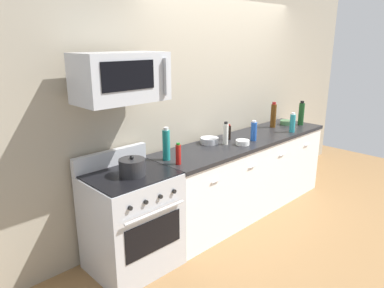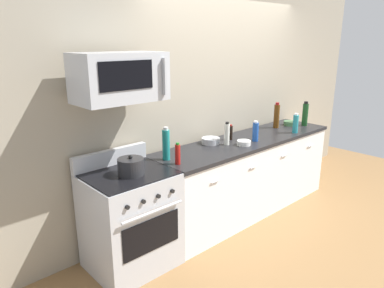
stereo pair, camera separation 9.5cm
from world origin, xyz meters
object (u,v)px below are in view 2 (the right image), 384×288
(microwave, at_px, (120,77))
(bottle_wine_green, at_px, (305,114))
(range_oven, at_px, (130,219))
(stockpot, at_px, (131,167))
(bottle_dish_soap, at_px, (296,124))
(bottle_soy_sauce_dark, at_px, (230,133))
(bowl_steel_prep, at_px, (211,140))
(bottle_hot_sauce_red, at_px, (178,154))
(bowl_white_ceramic, at_px, (244,143))
(bottle_sparkling_teal, at_px, (166,144))
(bowl_green_glaze, at_px, (290,123))
(bottle_soda_blue, at_px, (256,132))
(bottle_vinegar_white, at_px, (227,134))
(bottle_wine_amber, at_px, (277,116))

(microwave, xyz_separation_m, bottle_wine_green, (2.76, -0.14, -0.67))
(range_oven, bearing_deg, stockpot, -90.00)
(bottle_dish_soap, distance_m, bottle_soy_sauce_dark, 0.91)
(bottle_wine_green, distance_m, bowl_steel_prep, 1.59)
(bottle_hot_sauce_red, xyz_separation_m, bowl_steel_prep, (0.72, 0.27, -0.06))
(range_oven, relative_size, bottle_hot_sauce_red, 5.13)
(bowl_steel_prep, bearing_deg, bowl_white_ceramic, -52.46)
(bottle_sparkling_teal, bearing_deg, bowl_green_glaze, -0.28)
(bottle_wine_green, bearing_deg, bottle_soda_blue, -178.84)
(stockpot, bearing_deg, bottle_vinegar_white, 2.58)
(bottle_soda_blue, height_order, bowl_white_ceramic, bottle_soda_blue)
(bottle_dish_soap, relative_size, bottle_soy_sauce_dark, 1.37)
(bottle_dish_soap, relative_size, bottle_vinegar_white, 0.96)
(bowl_green_glaze, bearing_deg, stockpot, -177.72)
(bottle_soy_sauce_dark, xyz_separation_m, bowl_white_ceramic, (-0.06, -0.25, -0.06))
(bottle_wine_green, xyz_separation_m, bottle_sparkling_teal, (-2.28, 0.15, -0.00))
(bottle_wine_amber, xyz_separation_m, bowl_steel_prep, (-1.17, 0.06, -0.12))
(microwave, xyz_separation_m, bowl_white_ceramic, (1.42, -0.18, -0.80))
(bottle_sparkling_teal, bearing_deg, bottle_wine_amber, 1.06)
(bowl_steel_prep, bearing_deg, bottle_sparkling_teal, -172.32)
(stockpot, bearing_deg, bottle_hot_sauce_red, -7.44)
(bottle_sparkling_teal, bearing_deg, bottle_wine_green, -3.87)
(bowl_steel_prep, bearing_deg, bottle_wine_amber, -3.00)
(bottle_vinegar_white, distance_m, bottle_sparkling_teal, 0.81)
(bottle_soda_blue, distance_m, bowl_steel_prep, 0.54)
(bottle_hot_sauce_red, relative_size, bowl_green_glaze, 1.19)
(range_oven, distance_m, bottle_soda_blue, 1.75)
(bottle_wine_amber, distance_m, stockpot, 2.38)
(bottle_wine_green, xyz_separation_m, bottle_wine_amber, (-0.39, 0.19, 0.00))
(range_oven, distance_m, bottle_wine_amber, 2.45)
(bottle_hot_sauce_red, bearing_deg, bottle_wine_amber, 6.40)
(bottle_soy_sauce_dark, relative_size, bowl_steel_prep, 0.88)
(bottle_soda_blue, height_order, bowl_steel_prep, bottle_soda_blue)
(microwave, distance_m, bottle_wine_green, 2.85)
(range_oven, relative_size, bottle_soy_sauce_dark, 5.90)
(bowl_green_glaze, bearing_deg, microwave, -179.85)
(bottle_soy_sauce_dark, relative_size, stockpot, 0.80)
(range_oven, height_order, stockpot, stockpot)
(bottle_soda_blue, bearing_deg, bottle_vinegar_white, 161.57)
(bottle_soy_sauce_dark, distance_m, bottle_hot_sauce_red, 1.03)
(bowl_white_ceramic, bearing_deg, bottle_hot_sauce_red, 178.83)
(microwave, bearing_deg, bowl_steel_prep, 5.44)
(bottle_sparkling_teal, bearing_deg, microwave, -177.93)
(bottle_soda_blue, xyz_separation_m, bowl_white_ceramic, (-0.23, -0.02, -0.08))
(bottle_soda_blue, relative_size, bottle_vinegar_white, 0.91)
(microwave, height_order, bottle_wine_green, microwave)
(microwave, relative_size, bowl_steel_prep, 3.61)
(range_oven, xyz_separation_m, microwave, (0.00, 0.04, 1.28))
(microwave, distance_m, bowl_white_ceramic, 1.64)
(range_oven, height_order, bottle_dish_soap, bottle_dish_soap)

